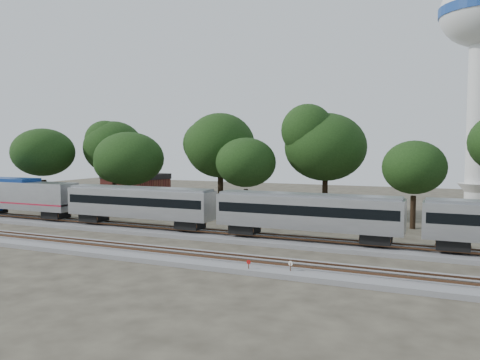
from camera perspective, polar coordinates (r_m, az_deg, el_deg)
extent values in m
plane|color=#383328|center=(44.12, -4.28, -8.51)|extent=(160.00, 160.00, 0.00)
cube|color=slate|center=(49.36, -1.04, -6.92)|extent=(160.00, 5.00, 0.40)
cube|color=brown|center=(48.64, -1.39, -6.54)|extent=(160.00, 0.08, 0.15)
cube|color=brown|center=(49.92, -0.70, -6.26)|extent=(160.00, 0.08, 0.15)
cube|color=slate|center=(40.66, -6.93, -9.32)|extent=(160.00, 5.00, 0.40)
cube|color=brown|center=(39.96, -7.46, -8.90)|extent=(160.00, 0.08, 0.15)
cube|color=brown|center=(41.17, -6.43, -8.51)|extent=(160.00, 0.08, 0.15)
cube|color=#BBBDC2|center=(64.98, -23.56, -1.77)|extent=(11.09, 3.14, 3.45)
cube|color=navy|center=(68.67, -26.53, -0.21)|extent=(8.89, 3.07, 1.05)
cube|color=#A81931|center=(65.99, -24.29, -2.48)|extent=(13.60, 3.18, 0.19)
cube|color=black|center=(62.95, -21.51, -3.90)|extent=(2.72, 2.30, 0.94)
cube|color=#BBBDC2|center=(54.62, -12.16, -2.73)|extent=(18.20, 3.14, 3.14)
cube|color=black|center=(54.58, -12.16, -2.40)|extent=(17.57, 3.19, 0.94)
cube|color=gray|center=(54.46, -12.18, -1.03)|extent=(17.78, 2.51, 0.37)
cube|color=black|center=(58.92, -17.37, -4.33)|extent=(2.72, 2.30, 0.94)
cube|color=black|center=(51.39, -6.10, -5.37)|extent=(2.72, 2.30, 0.94)
cube|color=#BBBDC2|center=(46.17, 8.16, -3.90)|extent=(18.20, 3.14, 3.14)
cube|color=black|center=(46.13, 8.16, -3.51)|extent=(17.57, 3.19, 0.94)
cube|color=gray|center=(45.98, 8.18, -1.90)|extent=(17.78, 2.51, 0.37)
cube|color=black|center=(48.60, 0.57, -5.89)|extent=(2.72, 2.30, 0.94)
cube|color=black|center=(45.26, 16.27, -6.79)|extent=(2.72, 2.30, 0.94)
cube|color=black|center=(44.96, 24.51, -7.07)|extent=(2.72, 2.30, 0.94)
cylinder|color=#512D19|center=(35.92, 1.05, -10.63)|extent=(0.06, 0.06, 0.95)
cylinder|color=#AF0C0D|center=(35.81, 1.05, -9.98)|extent=(0.34, 0.09, 0.34)
cylinder|color=#512D19|center=(35.46, 6.17, -10.78)|extent=(0.07, 0.07, 1.03)
cylinder|color=silver|center=(35.35, 6.18, -10.06)|extent=(0.37, 0.12, 0.37)
cube|color=#512D19|center=(35.67, 2.87, -11.28)|extent=(0.56, 0.41, 0.30)
cylinder|color=silver|center=(84.74, 27.12, 5.95)|extent=(3.74, 3.74, 26.15)
cone|color=silver|center=(85.01, 26.88, -1.62)|extent=(5.98, 5.98, 3.74)
cube|color=maroon|center=(84.00, -12.63, -1.22)|extent=(11.62, 9.35, 4.09)
cube|color=black|center=(83.81, -12.66, 0.48)|extent=(11.86, 9.59, 0.92)
cylinder|color=black|center=(75.23, -22.73, -1.78)|extent=(0.70, 0.70, 4.75)
ellipsoid|color=black|center=(74.89, -22.86, 3.13)|extent=(8.96, 8.96, 7.62)
cylinder|color=black|center=(74.97, -15.03, -1.49)|extent=(0.70, 0.70, 5.12)
ellipsoid|color=black|center=(74.65, -15.13, 3.83)|extent=(9.66, 9.66, 8.21)
cylinder|color=black|center=(68.65, -13.33, -2.30)|extent=(0.70, 0.70, 4.28)
ellipsoid|color=black|center=(68.27, -13.41, 2.55)|extent=(8.08, 8.08, 6.86)
cylinder|color=black|center=(66.82, -2.39, -1.93)|extent=(0.70, 0.70, 5.30)
ellipsoid|color=black|center=(66.47, -2.40, 4.24)|extent=(9.99, 9.99, 8.49)
cylinder|color=black|center=(61.45, 0.72, -3.02)|extent=(0.70, 0.70, 4.09)
ellipsoid|color=black|center=(61.02, 0.73, 2.16)|extent=(7.71, 7.71, 6.55)
cylinder|color=black|center=(64.43, 10.31, -2.27)|extent=(0.70, 0.70, 5.17)
ellipsoid|color=black|center=(64.05, 10.39, 3.98)|extent=(9.75, 9.75, 8.29)
cylinder|color=black|center=(58.60, 20.33, -3.71)|extent=(0.70, 0.70, 3.89)
ellipsoid|color=black|center=(58.15, 20.45, 1.46)|extent=(7.34, 7.34, 6.24)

